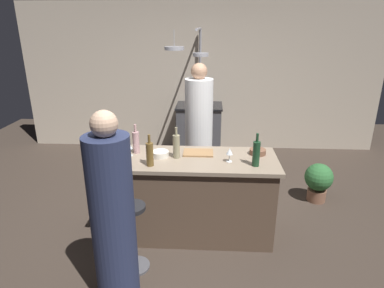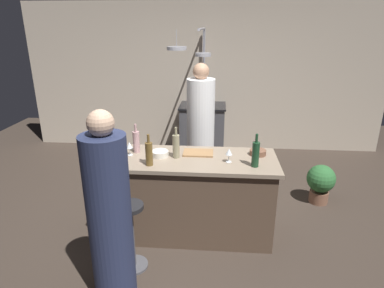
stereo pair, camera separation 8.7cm
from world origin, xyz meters
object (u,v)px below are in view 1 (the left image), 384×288
object	(u,v)px
pepper_mill	(107,157)
wine_glass_by_chef	(129,146)
stove_range	(199,129)
mixing_bowl_wooden	(258,152)
cutting_board	(198,153)
wine_bottle_rose	(136,142)
wine_bottle_white	(176,146)
mixing_bowl_ceramic	(160,154)
chef	(199,134)
potted_plant	(318,180)
bar_stool_left	(133,234)
wine_bottle_amber	(150,154)
wine_bottle_green	(256,153)
wine_glass_near_right_guest	(230,152)
guest_left	(113,220)

from	to	relation	value
pepper_mill	wine_glass_by_chef	size ratio (longest dim) A/B	1.44
stove_range	mixing_bowl_wooden	bearing A→B (deg)	-73.00
cutting_board	wine_bottle_rose	world-z (taller)	wine_bottle_rose
wine_bottle_white	mixing_bowl_ceramic	xyz separation A→B (m)	(-0.17, 0.02, -0.10)
stove_range	pepper_mill	xyz separation A→B (m)	(-0.80, -2.73, 0.56)
pepper_mill	mixing_bowl_wooden	world-z (taller)	pepper_mill
mixing_bowl_ceramic	cutting_board	bearing A→B (deg)	15.64
chef	mixing_bowl_ceramic	bearing A→B (deg)	-109.23
wine_bottle_rose	mixing_bowl_ceramic	size ratio (longest dim) A/B	1.77
stove_range	cutting_board	world-z (taller)	cutting_board
wine_bottle_rose	wine_bottle_white	bearing A→B (deg)	-14.88
wine_bottle_white	wine_glass_by_chef	distance (m)	0.50
stove_range	mixing_bowl_wooden	xyz separation A→B (m)	(0.70, -2.31, 0.48)
potted_plant	wine_bottle_white	size ratio (longest dim) A/B	1.57
bar_stool_left	wine_bottle_amber	bearing A→B (deg)	74.07
cutting_board	wine_bottle_green	size ratio (longest dim) A/B	0.96
wine_bottle_amber	wine_bottle_green	xyz separation A→B (m)	(1.04, 0.05, 0.01)
wine_glass_by_chef	mixing_bowl_wooden	world-z (taller)	wine_glass_by_chef
wine_bottle_amber	wine_glass_near_right_guest	distance (m)	0.79
wine_bottle_green	wine_bottle_rose	bearing A→B (deg)	167.11
wine_bottle_white	mixing_bowl_wooden	size ratio (longest dim) A/B	1.91
chef	potted_plant	world-z (taller)	chef
wine_bottle_amber	wine_bottle_white	xyz separation A→B (m)	(0.24, 0.22, 0.01)
bar_stool_left	pepper_mill	bearing A→B (deg)	130.46
mixing_bowl_ceramic	wine_glass_near_right_guest	bearing A→B (deg)	-7.85
chef	wine_bottle_green	size ratio (longest dim) A/B	5.24
cutting_board	pepper_mill	size ratio (longest dim) A/B	1.52
bar_stool_left	wine_bottle_white	bearing A→B (deg)	60.32
potted_plant	wine_bottle_amber	bearing A→B (deg)	-153.30
wine_glass_near_right_guest	stove_range	bearing A→B (deg)	98.77
guest_left	potted_plant	xyz separation A→B (m)	(2.18, 1.78, -0.47)
wine_bottle_amber	mixing_bowl_ceramic	size ratio (longest dim) A/B	1.77
chef	bar_stool_left	bearing A→B (deg)	-107.89
cutting_board	wine_bottle_rose	bearing A→B (deg)	-178.99
cutting_board	wine_bottle_rose	xyz separation A→B (m)	(-0.67, -0.01, 0.12)
stove_range	mixing_bowl_ceramic	bearing A→B (deg)	-97.68
mixing_bowl_ceramic	mixing_bowl_wooden	world-z (taller)	mixing_bowl_ceramic
bar_stool_left	potted_plant	xyz separation A→B (m)	(2.13, 1.41, -0.08)
wine_glass_by_chef	mixing_bowl_wooden	size ratio (longest dim) A/B	0.84
wine_bottle_amber	bar_stool_left	bearing A→B (deg)	-105.93
guest_left	wine_bottle_rose	size ratio (longest dim) A/B	5.17
wine_bottle_white	mixing_bowl_ceramic	world-z (taller)	wine_bottle_white
wine_glass_by_chef	mixing_bowl_wooden	xyz separation A→B (m)	(1.36, 0.12, -0.08)
cutting_board	potted_plant	bearing A→B (deg)	23.15
pepper_mill	mixing_bowl_wooden	distance (m)	1.56
mixing_bowl_ceramic	mixing_bowl_wooden	size ratio (longest dim) A/B	1.04
wine_bottle_amber	wine_glass_by_chef	size ratio (longest dim) A/B	2.19
wine_bottle_green	mixing_bowl_ceramic	distance (m)	0.99
mixing_bowl_wooden	chef	bearing A→B (deg)	125.54
bar_stool_left	wine_bottle_green	size ratio (longest dim) A/B	2.03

